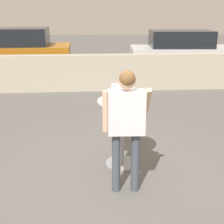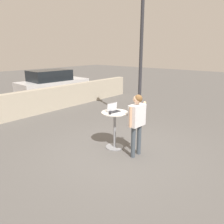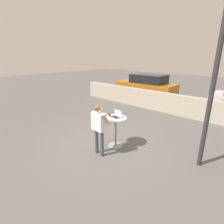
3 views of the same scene
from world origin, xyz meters
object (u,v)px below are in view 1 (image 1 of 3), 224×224
coffee_mug (106,98)px  cafe_table (122,124)px  parked_car_near_street (10,51)px  laptop (122,97)px  parked_car_further_down (184,51)px  standing_person (126,117)px

coffee_mug → cafe_table: bearing=9.4°
coffee_mug → parked_car_near_street: size_ratio=0.02×
laptop → parked_car_further_down: 7.70m
parked_car_further_down → parked_car_near_street: bearing=-179.2°
laptop → parked_car_further_down: size_ratio=0.09×
coffee_mug → standing_person: 0.72m
parked_car_near_street → coffee_mug: bearing=-66.9°
parked_car_near_street → parked_car_further_down: 6.27m
laptop → cafe_table: bearing=-103.3°
cafe_table → parked_car_near_street: 7.74m
coffee_mug → parked_car_near_street: (-3.01, 7.06, -0.23)m
standing_person → parked_car_further_down: (3.04, 7.83, -0.23)m
laptop → parked_car_near_street: (-3.26, 6.99, -0.23)m
parked_car_further_down → coffee_mug: bearing=-114.5°
cafe_table → parked_car_further_down: 7.72m
cafe_table → parked_car_near_street: (-3.25, 7.02, 0.18)m
cafe_table → standing_person: size_ratio=0.64×
standing_person → coffee_mug: bearing=107.2°
cafe_table → standing_person: 0.81m
parked_car_near_street → standing_person: bearing=-67.4°
parked_car_near_street → cafe_table: bearing=-65.1°
coffee_mug → parked_car_near_street: parked_car_near_street is taller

